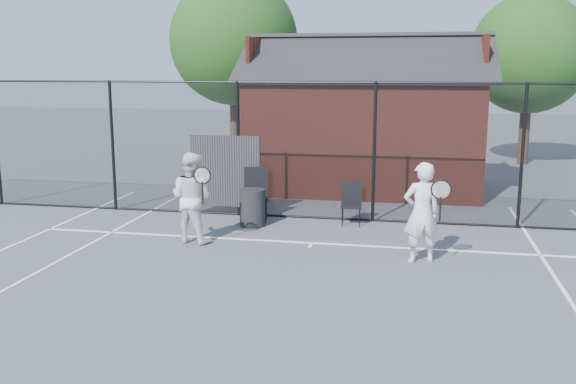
% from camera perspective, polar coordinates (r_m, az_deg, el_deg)
% --- Properties ---
extents(ground, '(80.00, 80.00, 0.00)m').
position_cam_1_polar(ground, '(9.42, -0.78, -9.40)').
color(ground, '#454A4F').
rests_on(ground, ground).
extents(court_lines, '(11.02, 18.00, 0.01)m').
position_cam_1_polar(court_lines, '(8.22, -2.75, -12.51)').
color(court_lines, white).
rests_on(court_lines, ground).
extents(fence, '(22.04, 3.00, 3.00)m').
position_cam_1_polar(fence, '(13.92, 2.29, 3.42)').
color(fence, black).
rests_on(fence, ground).
extents(clubhouse, '(6.50, 4.36, 4.19)m').
position_cam_1_polar(clubhouse, '(17.76, 6.91, 5.52)').
color(clubhouse, maroon).
rests_on(clubhouse, ground).
extents(tree_left, '(4.48, 4.48, 6.44)m').
position_cam_1_polar(tree_left, '(23.04, -4.84, 13.24)').
color(tree_left, '#311F13').
rests_on(tree_left, ground).
extents(tree_right, '(3.97, 3.97, 5.70)m').
position_cam_1_polar(tree_right, '(23.42, 20.68, 11.37)').
color(tree_right, '#311F13').
rests_on(tree_right, ground).
extents(player_front, '(0.82, 0.66, 1.74)m').
position_cam_1_polar(player_front, '(11.09, 11.81, -1.79)').
color(player_front, white).
rests_on(player_front, ground).
extents(player_back, '(1.00, 0.83, 1.72)m').
position_cam_1_polar(player_back, '(12.28, -8.59, -0.48)').
color(player_back, white).
rests_on(player_back, ground).
extents(chair_left, '(0.63, 0.65, 1.12)m').
position_cam_1_polar(chair_left, '(13.92, -2.89, -0.29)').
color(chair_left, black).
rests_on(chair_left, ground).
extents(chair_right, '(0.46, 0.48, 0.90)m').
position_cam_1_polar(chair_right, '(13.59, 5.64, -1.08)').
color(chair_right, black).
rests_on(chair_right, ground).
extents(waste_bin, '(0.62, 0.62, 0.78)m').
position_cam_1_polar(waste_bin, '(13.47, -3.18, -1.40)').
color(waste_bin, '#262626').
rests_on(waste_bin, ground).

